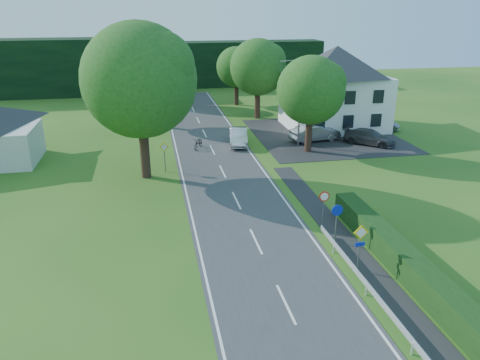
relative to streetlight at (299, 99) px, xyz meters
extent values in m
cube|color=#39393B|center=(-8.06, -10.00, -4.44)|extent=(7.00, 80.00, 0.04)
cube|color=#272729|center=(-3.11, -28.00, -4.44)|extent=(1.50, 44.00, 0.04)
cube|color=#272729|center=(3.94, 3.00, -4.44)|extent=(14.00, 16.00, 0.04)
cube|color=white|center=(-11.31, -10.00, -4.42)|extent=(0.12, 80.00, 0.01)
cube|color=white|center=(-4.81, -10.00, -4.42)|extent=(0.12, 80.00, 0.01)
cube|color=black|center=(-0.06, 36.00, -0.96)|extent=(30.00, 5.00, 7.00)
cube|color=white|center=(5.94, 6.00, -1.66)|extent=(10.00, 8.00, 5.60)
pyramid|color=#292A2F|center=(5.94, 6.00, 2.64)|extent=(10.60, 8.40, 3.00)
cylinder|color=slate|center=(0.14, 0.00, -0.46)|extent=(0.16, 0.16, 8.00)
cylinder|color=slate|center=(-0.66, 0.00, 3.44)|extent=(1.70, 0.10, 0.10)
cube|color=slate|center=(-1.56, 0.00, 3.39)|extent=(0.50, 0.18, 0.12)
cylinder|color=slate|center=(-3.76, -22.00, -3.26)|extent=(0.07, 0.07, 2.40)
cube|color=yellow|center=(-3.76, -22.03, -2.26)|extent=(0.78, 0.04, 0.78)
cube|color=white|center=(-3.76, -22.03, -2.26)|extent=(0.57, 0.05, 0.57)
cube|color=#0C25B9|center=(-3.76, -22.03, -2.91)|extent=(0.50, 0.04, 0.22)
cylinder|color=slate|center=(-3.76, -19.00, -3.36)|extent=(0.07, 0.07, 2.20)
cylinder|color=#0C25B9|center=(-3.76, -19.03, -2.41)|extent=(0.64, 0.04, 0.64)
cylinder|color=slate|center=(-3.76, -17.00, -3.36)|extent=(0.07, 0.07, 2.20)
cylinder|color=red|center=(-3.76, -17.03, -2.41)|extent=(0.64, 0.04, 0.64)
cylinder|color=white|center=(-3.76, -17.05, -2.41)|extent=(0.48, 0.04, 0.48)
cylinder|color=slate|center=(-12.56, -5.00, -3.36)|extent=(0.07, 0.07, 2.20)
cube|color=yellow|center=(-12.56, -5.03, -2.41)|extent=(0.78, 0.04, 0.78)
cube|color=white|center=(-12.56, -5.03, -2.41)|extent=(0.57, 0.05, 0.57)
imported|color=silver|center=(-5.36, 1.36, -3.65)|extent=(2.37, 4.88, 1.54)
imported|color=black|center=(-9.26, 0.78, -3.90)|extent=(1.46, 2.10, 1.05)
imported|color=#9D9EA1|center=(2.21, 1.17, -3.61)|extent=(5.17, 2.60, 1.63)
imported|color=#414145|center=(6.93, -0.95, -3.72)|extent=(4.94, 4.71, 1.41)
imported|color=silver|center=(9.94, 4.00, -3.72)|extent=(5.51, 3.50, 1.42)
imported|color=#AE270D|center=(1.93, 5.00, -3.58)|extent=(1.92, 1.95, 1.69)
camera|label=1|loc=(-13.45, -40.89, 8.15)|focal=35.00mm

